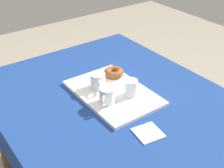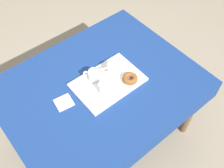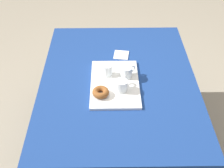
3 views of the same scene
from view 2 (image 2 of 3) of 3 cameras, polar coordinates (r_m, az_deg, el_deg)
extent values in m
plane|color=gray|center=(2.48, -2.02, -10.43)|extent=(6.00, 6.00, 0.00)
cube|color=navy|center=(1.87, -2.64, -0.37)|extent=(1.37, 1.08, 0.03)
cube|color=navy|center=(1.75, 8.60, -12.96)|extent=(1.37, 0.01, 0.14)
cube|color=navy|center=(2.24, -11.04, 6.79)|extent=(1.37, 0.01, 0.14)
cube|color=navy|center=(1.83, -20.18, -12.90)|extent=(0.01, 1.08, 0.14)
cube|color=navy|center=(2.26, 11.36, 7.15)|extent=(0.01, 1.08, 0.14)
cylinder|color=brown|center=(2.28, 16.78, -5.25)|extent=(0.06, 0.06, 0.70)
cylinder|color=brown|center=(2.31, -21.19, -6.48)|extent=(0.06, 0.06, 0.70)
cylinder|color=brown|center=(2.62, 1.96, 7.42)|extent=(0.06, 0.06, 0.70)
cube|color=white|center=(1.86, -0.86, 0.42)|extent=(0.48, 0.33, 0.02)
cylinder|color=white|center=(1.84, -3.91, 1.91)|extent=(0.08, 0.08, 0.08)
cylinder|color=#B27523|center=(1.84, -3.90, 1.76)|extent=(0.07, 0.07, 0.06)
torus|color=white|center=(1.85, -5.47, 2.21)|extent=(0.04, 0.05, 0.06)
cylinder|color=white|center=(1.87, 0.15, 3.29)|extent=(0.08, 0.08, 0.08)
cylinder|color=#B27523|center=(1.88, 0.15, 3.15)|extent=(0.07, 0.07, 0.06)
torus|color=white|center=(1.86, -1.40, 3.02)|extent=(0.06, 0.03, 0.06)
cylinder|color=white|center=(1.76, -1.84, -0.83)|extent=(0.07, 0.07, 0.09)
cylinder|color=silver|center=(1.77, -1.83, -1.01)|extent=(0.06, 0.06, 0.06)
cylinder|color=silver|center=(1.86, 3.86, 0.78)|extent=(0.11, 0.11, 0.01)
torus|color=brown|center=(1.84, 3.90, 1.22)|extent=(0.11, 0.11, 0.04)
cube|color=white|center=(1.79, -10.33, -3.94)|extent=(0.13, 0.12, 0.01)
camera|label=1|loc=(1.82, -49.99, 15.18)|focal=49.52mm
camera|label=3|loc=(2.28, 37.99, 39.86)|focal=44.59mm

